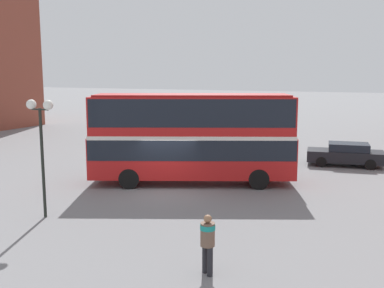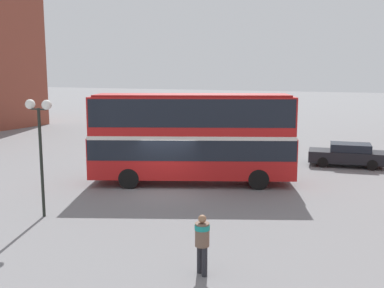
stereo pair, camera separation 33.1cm
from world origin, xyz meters
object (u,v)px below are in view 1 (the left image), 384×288
(parked_car_kerb_far, at_px, (256,131))
(pedestrian_foreground, at_px, (208,238))
(double_decker_bus, at_px, (192,133))
(parked_car_kerb_near, at_px, (346,154))
(street_lamp_twin_globe, at_px, (41,125))

(parked_car_kerb_far, bearing_deg, pedestrian_foreground, -70.50)
(double_decker_bus, bearing_deg, parked_car_kerb_far, 70.84)
(parked_car_kerb_near, height_order, street_lamp_twin_globe, street_lamp_twin_globe)
(parked_car_kerb_near, bearing_deg, parked_car_kerb_far, -52.16)
(double_decker_bus, distance_m, pedestrian_foreground, 10.85)
(double_decker_bus, distance_m, street_lamp_twin_globe, 8.16)
(pedestrian_foreground, height_order, street_lamp_twin_globe, street_lamp_twin_globe)
(parked_car_kerb_near, height_order, parked_car_kerb_far, parked_car_kerb_far)
(parked_car_kerb_far, distance_m, street_lamp_twin_globe, 23.50)
(parked_car_kerb_near, distance_m, street_lamp_twin_globe, 18.73)
(double_decker_bus, xyz_separation_m, pedestrian_foreground, (4.78, -9.61, -1.58))
(double_decker_bus, relative_size, pedestrian_foreground, 5.92)
(pedestrian_foreground, height_order, parked_car_kerb_near, pedestrian_foreground)
(pedestrian_foreground, distance_m, parked_car_kerb_near, 17.81)
(parked_car_kerb_near, relative_size, street_lamp_twin_globe, 1.01)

